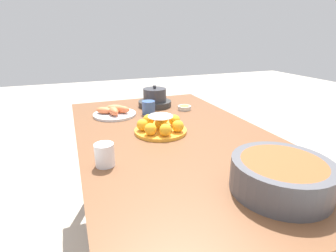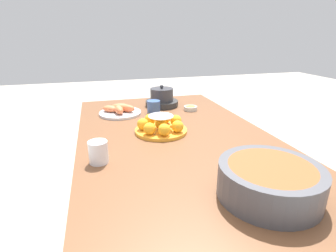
# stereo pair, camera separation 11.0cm
# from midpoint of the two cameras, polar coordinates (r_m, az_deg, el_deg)

# --- Properties ---
(dining_table) EXTENTS (1.57, 0.91, 0.75)m
(dining_table) POSITION_cam_midpoint_polar(r_m,az_deg,el_deg) (1.30, 3.98, -5.70)
(dining_table) COLOR brown
(dining_table) RESTS_ON ground_plane
(cake_plate) EXTENTS (0.26, 0.26, 0.09)m
(cake_plate) POSITION_cam_midpoint_polar(r_m,az_deg,el_deg) (1.29, 0.87, 0.10)
(cake_plate) COLOR gold
(cake_plate) RESTS_ON dining_table
(serving_bowl) EXTENTS (0.31, 0.31, 0.10)m
(serving_bowl) POSITION_cam_midpoint_polar(r_m,az_deg,el_deg) (0.87, 24.70, -10.78)
(serving_bowl) COLOR #4C4C51
(serving_bowl) RESTS_ON dining_table
(sauce_bowl) EXTENTS (0.08, 0.08, 0.03)m
(sauce_bowl) POSITION_cam_midpoint_polar(r_m,az_deg,el_deg) (1.67, 6.80, 3.87)
(sauce_bowl) COLOR beige
(sauce_bowl) RESTS_ON dining_table
(seafood_platter) EXTENTS (0.25, 0.25, 0.06)m
(seafood_platter) POSITION_cam_midpoint_polar(r_m,az_deg,el_deg) (1.60, -8.55, 3.30)
(seafood_platter) COLOR silver
(seafood_platter) RESTS_ON dining_table
(cup_near) EXTENTS (0.07, 0.07, 0.09)m
(cup_near) POSITION_cam_midpoint_polar(r_m,az_deg,el_deg) (1.01, -11.94, -5.64)
(cup_near) COLOR white
(cup_near) RESTS_ON dining_table
(cup_far) EXTENTS (0.08, 0.08, 0.08)m
(cup_far) POSITION_cam_midpoint_polar(r_m,az_deg,el_deg) (1.59, -1.16, 4.09)
(cup_far) COLOR #38568E
(cup_far) RESTS_ON dining_table
(warming_pot) EXTENTS (0.22, 0.22, 0.14)m
(warming_pot) POSITION_cam_midpoint_polar(r_m,az_deg,el_deg) (1.75, 0.44, 5.96)
(warming_pot) COLOR #2D2D2D
(warming_pot) RESTS_ON dining_table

